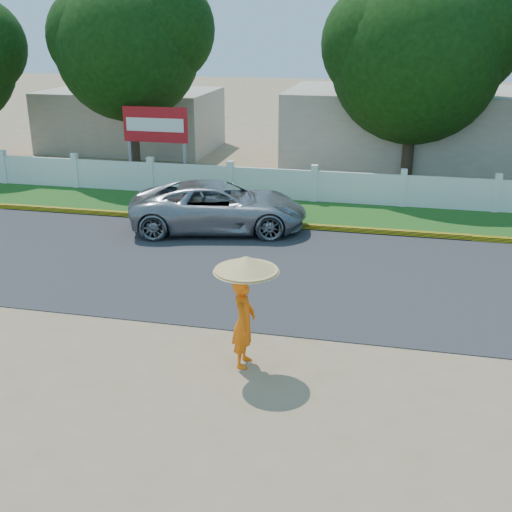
{
  "coord_description": "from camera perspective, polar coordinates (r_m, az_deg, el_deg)",
  "views": [
    {
      "loc": [
        2.77,
        -10.37,
        6.0
      ],
      "look_at": [
        0.0,
        2.0,
        1.3
      ],
      "focal_mm": 45.0,
      "sensor_mm": 36.0,
      "label": 1
    }
  ],
  "objects": [
    {
      "name": "ground",
      "position": [
        12.29,
        -2.07,
        -8.88
      ],
      "size": [
        120.0,
        120.0,
        0.0
      ],
      "primitive_type": "plane",
      "color": "#9E8460",
      "rests_on": "ground"
    },
    {
      "name": "road",
      "position": [
        16.26,
        1.93,
        -1.28
      ],
      "size": [
        60.0,
        7.0,
        0.02
      ],
      "primitive_type": "cube",
      "color": "#38383A",
      "rests_on": "ground"
    },
    {
      "name": "grass_verge",
      "position": [
        21.17,
        4.61,
        3.85
      ],
      "size": [
        60.0,
        3.5,
        0.03
      ],
      "primitive_type": "cube",
      "color": "#2D601E",
      "rests_on": "ground"
    },
    {
      "name": "curb",
      "position": [
        19.54,
        3.89,
        2.66
      ],
      "size": [
        40.0,
        0.18,
        0.16
      ],
      "primitive_type": "cube",
      "color": "yellow",
      "rests_on": "ground"
    },
    {
      "name": "fence",
      "position": [
        22.41,
        5.18,
        6.19
      ],
      "size": [
        40.0,
        0.1,
        1.1
      ],
      "primitive_type": "cube",
      "color": "silver",
      "rests_on": "ground"
    },
    {
      "name": "building_near",
      "position": [
        28.7,
        13.19,
        11.0
      ],
      "size": [
        10.0,
        6.0,
        3.2
      ],
      "primitive_type": "cube",
      "color": "#B7AD99",
      "rests_on": "ground"
    },
    {
      "name": "building_far",
      "position": [
        32.35,
        -10.99,
        11.8
      ],
      "size": [
        8.0,
        5.0,
        2.8
      ],
      "primitive_type": "cube",
      "color": "#B7AD99",
      "rests_on": "ground"
    },
    {
      "name": "vehicle",
      "position": [
        19.26,
        -3.31,
        4.42
      ],
      "size": [
        5.62,
        3.5,
        1.45
      ],
      "primitive_type": "imported",
      "rotation": [
        0.0,
        0.0,
        1.79
      ],
      "color": "#93959A",
      "rests_on": "ground"
    },
    {
      "name": "monk_with_parasol",
      "position": [
        11.4,
        -0.99,
        -3.5
      ],
      "size": [
        1.17,
        1.17,
        2.13
      ],
      "color": "orange",
      "rests_on": "ground"
    },
    {
      "name": "billboard",
      "position": [
        24.66,
        -8.92,
        11.1
      ],
      "size": [
        2.5,
        0.13,
        2.95
      ],
      "color": "gray",
      "rests_on": "ground"
    },
    {
      "name": "tree_row",
      "position": [
        24.61,
        11.59,
        17.32
      ],
      "size": [
        36.65,
        7.38,
        8.51
      ],
      "color": "#473828",
      "rests_on": "ground"
    }
  ]
}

